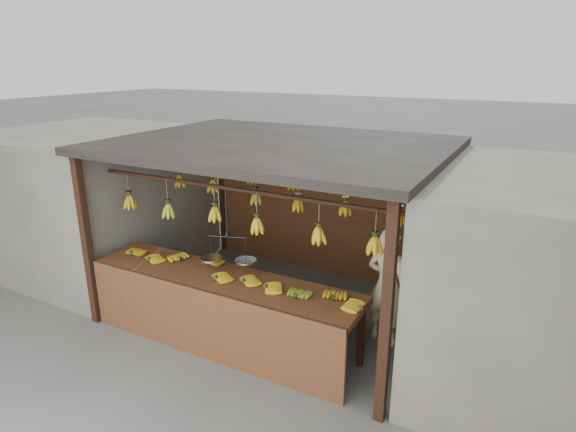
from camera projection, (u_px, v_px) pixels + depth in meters
The scene contains 8 objects.
ground at pixel (278, 307), 6.95m from camera, with size 80.00×80.00×0.00m, color #5B5B57.
stall at pixel (289, 169), 6.61m from camera, with size 4.30×3.30×2.40m.
neighbor_left at pixel (94, 198), 8.21m from camera, with size 3.00×3.00×2.30m, color slate.
counter at pixel (218, 296), 5.76m from camera, with size 3.64×0.80×0.96m.
hanging_bananas at pixel (277, 199), 6.45m from camera, with size 3.58×2.23×0.39m.
balance_scale at pixel (228, 255), 5.81m from camera, with size 0.66×0.39×0.92m.
vendor at pixel (387, 286), 5.91m from camera, with size 0.55×0.36×1.51m, color beige.
bag_bundles at pixel (442, 235), 6.89m from camera, with size 0.08×0.26×1.27m.
Camera 1 is at (3.06, -5.39, 3.42)m, focal length 30.00 mm.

